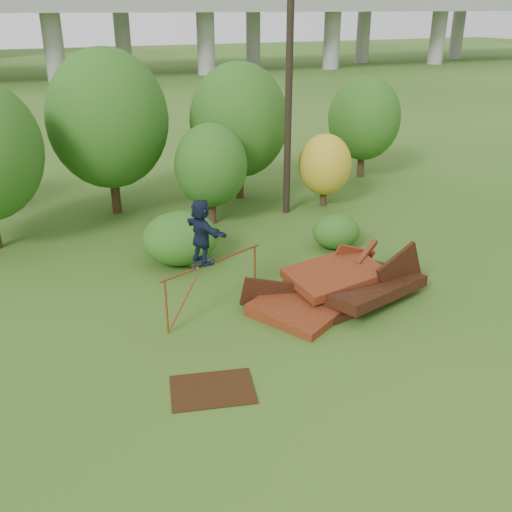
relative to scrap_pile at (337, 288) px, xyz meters
name	(u,v)px	position (x,y,z in m)	size (l,w,h in m)	color
ground	(314,334)	(-1.57, -1.46, -0.38)	(240.00, 240.00, 0.00)	#2D5116
scrap_pile	(337,288)	(0.00, 0.00, 0.00)	(5.73, 3.72, 1.91)	#4B1A0D
grind_rail	(213,273)	(-3.57, 0.75, 0.83)	(3.32, 1.31, 1.58)	brown
skateboard	(203,263)	(-3.89, 0.63, 1.25)	(0.74, 0.44, 0.07)	black
skater	(202,232)	(-3.89, 0.63, 2.15)	(1.64, 0.52, 1.77)	#121D33
flat_plate	(212,389)	(-4.84, -2.62, -0.37)	(1.88, 1.34, 0.03)	black
tree_1	(108,119)	(-4.39, 10.42, 3.48)	(4.74, 4.74, 6.60)	black
tree_2	(211,166)	(-1.15, 7.60, 1.95)	(2.81, 2.81, 3.96)	black
tree_3	(239,121)	(1.10, 10.23, 3.06)	(4.25, 4.25, 5.89)	black
tree_4	(325,165)	(3.99, 7.73, 1.42)	(2.25, 2.25, 3.10)	black
tree_5	(364,119)	(7.99, 10.94, 2.53)	(3.52, 3.52, 4.94)	black
shrub_left	(180,238)	(-3.41, 4.42, 0.49)	(2.53, 2.34, 1.75)	#275015
shrub_right	(336,231)	(2.03, 3.44, 0.22)	(1.71, 1.57, 1.21)	#275015
utility_pole	(289,86)	(2.11, 7.58, 4.76)	(1.40, 0.28, 10.14)	black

